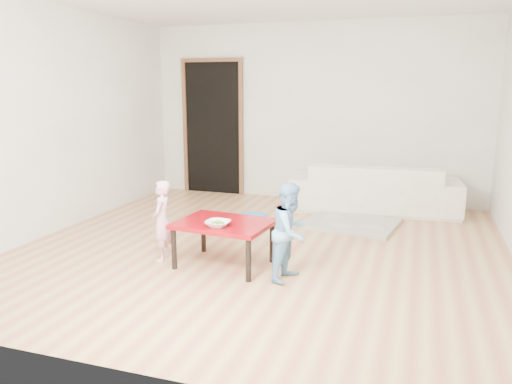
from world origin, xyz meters
The scene contains 13 objects.
floor centered at (0.00, 0.00, 0.00)m, with size 5.00×5.00×0.01m, color #B36E4C.
back_wall centered at (0.00, 2.50, 1.30)m, with size 5.00×0.02×2.60m, color white.
left_wall centered at (-2.50, 0.00, 1.30)m, with size 0.02×5.00×2.60m, color white.
doorway centered at (-1.60, 2.48, 1.02)m, with size 1.02×0.08×2.11m, color brown, non-canonical shape.
sofa centered at (0.97, 2.05, 0.33)m, with size 2.25×0.88×0.66m, color white.
cushion centered at (0.63, 1.87, 0.49)m, with size 0.41×0.37×0.11m, color #D16517.
red_table centered at (-0.18, -0.62, 0.22)m, with size 0.87×0.65×0.43m, color maroon, non-canonical shape.
bowl centered at (-0.17, -0.79, 0.46)m, with size 0.22×0.22×0.05m, color white.
broccoli centered at (-0.17, -0.79, 0.46)m, with size 0.12×0.12×0.06m, color #2D5919, non-canonical shape.
child_pink centered at (-0.82, -0.66, 0.40)m, with size 0.29×0.19×0.80m, color pink.
child_blue centered at (0.50, -0.74, 0.44)m, with size 0.43×0.33×0.88m, color #69C2F3.
basin centered at (-0.37, 0.77, 0.06)m, with size 0.41×0.41×0.13m, color #3178B9.
blanket centered at (0.79, 1.17, 0.03)m, with size 1.07×0.89×0.05m, color #BBB6A5, non-canonical shape.
Camera 1 is at (1.54, -4.84, 1.70)m, focal length 35.00 mm.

